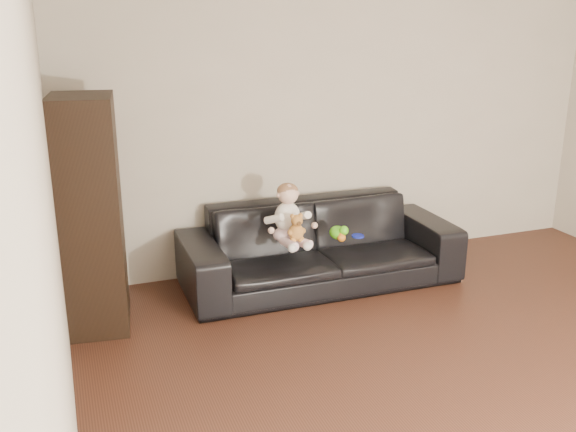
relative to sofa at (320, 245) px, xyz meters
name	(u,v)px	position (x,y,z in m)	size (l,w,h in m)	color
floor	(545,419)	(0.44, -2.25, -0.34)	(5.50, 5.50, 0.00)	#422317
wall_back	(345,120)	(0.44, 0.50, 0.96)	(5.00, 5.00, 0.00)	#B3A996
wall_left	(54,262)	(-2.06, -2.25, 0.96)	(5.50, 5.50, 0.00)	#B3A996
sofa	(320,245)	(0.00, 0.00, 0.00)	(2.31, 0.90, 0.68)	black
cabinet	(91,215)	(-1.83, -0.15, 0.50)	(0.42, 0.58, 1.68)	black
shelf_item	(89,163)	(-1.81, -0.15, 0.88)	(0.18, 0.25, 0.28)	silver
baby	(289,217)	(-0.33, -0.12, 0.32)	(0.37, 0.44, 0.49)	#FAD3DE
teddy_bear	(296,228)	(-0.32, -0.27, 0.27)	(0.15, 0.15, 0.22)	#B67834
toy_green	(338,233)	(0.08, -0.18, 0.16)	(0.13, 0.16, 0.11)	#52CB17
toy_rattle	(341,238)	(0.08, -0.25, 0.14)	(0.07, 0.07, 0.07)	orange
toy_blue_disc	(358,236)	(0.26, -0.19, 0.11)	(0.10, 0.10, 0.01)	#1724BB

